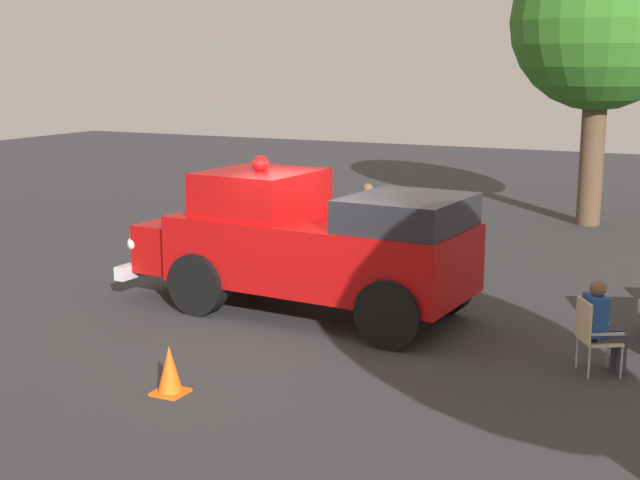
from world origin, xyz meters
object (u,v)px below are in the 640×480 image
(lawn_chair_near_truck, at_px, (592,331))
(traffic_cone, at_px, (170,370))
(vintage_fire_truck, at_px, (308,242))
(spectator_seated, at_px, (602,323))
(spectator_standing, at_px, (367,217))
(oak_tree_left, at_px, (600,23))

(lawn_chair_near_truck, xyz_separation_m, traffic_cone, (4.63, 3.11, -0.28))
(vintage_fire_truck, height_order, traffic_cone, vintage_fire_truck)
(vintage_fire_truck, xyz_separation_m, spectator_seated, (-4.85, 0.86, -0.50))
(lawn_chair_near_truck, xyz_separation_m, spectator_standing, (5.29, -4.74, 0.37))
(spectator_seated, relative_size, traffic_cone, 2.03)
(vintage_fire_truck, height_order, spectator_standing, vintage_fire_truck)
(lawn_chair_near_truck, height_order, oak_tree_left, oak_tree_left)
(lawn_chair_near_truck, distance_m, oak_tree_left, 12.31)
(spectator_standing, height_order, traffic_cone, spectator_standing)
(traffic_cone, bearing_deg, spectator_standing, -85.18)
(vintage_fire_truck, bearing_deg, spectator_seated, 169.99)
(spectator_seated, relative_size, oak_tree_left, 0.18)
(lawn_chair_near_truck, height_order, traffic_cone, lawn_chair_near_truck)
(lawn_chair_near_truck, relative_size, spectator_seated, 0.79)
(lawn_chair_near_truck, distance_m, traffic_cone, 5.59)
(lawn_chair_near_truck, relative_size, spectator_standing, 0.61)
(vintage_fire_truck, distance_m, oak_tree_left, 11.44)
(spectator_seated, height_order, traffic_cone, spectator_seated)
(vintage_fire_truck, relative_size, lawn_chair_near_truck, 5.96)
(lawn_chair_near_truck, relative_size, oak_tree_left, 0.14)
(vintage_fire_truck, height_order, oak_tree_left, oak_tree_left)
(lawn_chair_near_truck, distance_m, spectator_standing, 7.11)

